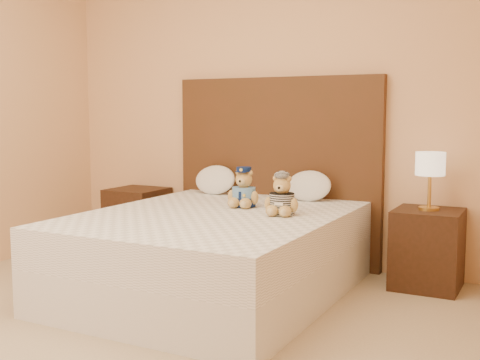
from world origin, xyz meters
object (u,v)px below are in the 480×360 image
(nightstand_right, at_px, (427,249))
(pillow_right, at_px, (309,184))
(bed, at_px, (214,253))
(nightstand_left, at_px, (138,219))
(lamp, at_px, (430,167))
(teddy_police, at_px, (244,187))
(pillow_left, at_px, (215,178))
(teddy_prisoner, at_px, (282,195))

(nightstand_right, xyz_separation_m, pillow_right, (-0.90, 0.03, 0.40))
(bed, height_order, nightstand_left, same)
(lamp, xyz_separation_m, teddy_police, (-1.19, -0.48, -0.16))
(teddy_police, xyz_separation_m, pillow_right, (0.30, 0.51, -0.02))
(bed, height_order, pillow_left, pillow_left)
(nightstand_right, distance_m, teddy_prisoner, 1.13)
(teddy_police, distance_m, pillow_right, 0.59)
(nightstand_right, relative_size, pillow_left, 1.52)
(nightstand_right, xyz_separation_m, teddy_prisoner, (-0.82, -0.66, 0.41))
(teddy_police, bearing_deg, nightstand_right, 16.37)
(nightstand_left, bearing_deg, lamp, 0.00)
(pillow_right, bearing_deg, teddy_prisoner, -83.57)
(nightstand_right, height_order, teddy_police, teddy_police)
(teddy_prisoner, bearing_deg, lamp, 31.16)
(nightstand_left, bearing_deg, pillow_left, 2.21)
(pillow_left, bearing_deg, teddy_prisoner, -37.36)
(bed, distance_m, pillow_left, 1.04)
(bed, bearing_deg, teddy_prisoner, 18.11)
(nightstand_left, relative_size, nightstand_right, 1.00)
(pillow_right, bearing_deg, bed, -113.07)
(bed, bearing_deg, teddy_police, 80.18)
(pillow_left, bearing_deg, nightstand_left, -177.79)
(pillow_left, bearing_deg, nightstand_right, -1.00)
(bed, xyz_separation_m, nightstand_left, (-1.25, 0.80, -0.00))
(nightstand_right, bearing_deg, pillow_right, 178.08)
(lamp, xyz_separation_m, pillow_right, (-0.90, 0.03, -0.17))
(bed, height_order, teddy_police, teddy_police)
(nightstand_right, xyz_separation_m, teddy_police, (-1.19, -0.48, 0.42))
(teddy_police, bearing_deg, teddy_prisoner, -31.38)
(bed, relative_size, teddy_police, 7.09)
(nightstand_left, distance_m, lamp, 2.56)
(nightstand_left, bearing_deg, bed, -32.62)
(teddy_prisoner, height_order, pillow_right, teddy_prisoner)
(pillow_left, height_order, pillow_right, pillow_left)
(nightstand_left, bearing_deg, nightstand_right, 0.00)
(teddy_prisoner, bearing_deg, nightstand_right, 31.16)
(teddy_prisoner, bearing_deg, pillow_left, 134.98)
(nightstand_left, height_order, teddy_police, teddy_police)
(bed, distance_m, nightstand_right, 1.48)
(nightstand_left, bearing_deg, teddy_prisoner, -21.40)
(nightstand_left, bearing_deg, pillow_right, 1.07)
(nightstand_left, xyz_separation_m, pillow_right, (1.60, 0.03, 0.40))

